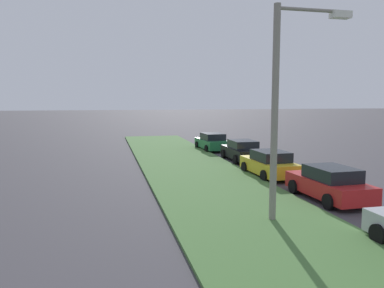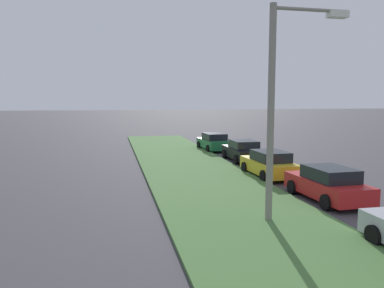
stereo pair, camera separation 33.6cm
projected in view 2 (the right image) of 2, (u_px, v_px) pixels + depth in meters
The scene contains 6 objects.
grass_median at pixel (238, 209), 15.01m from camera, with size 60.00×6.00×0.12m, color #477238.
parked_car_red at pixel (328, 184), 16.51m from camera, with size 4.37×2.16×1.47m.
parked_car_yellow at pixel (269, 164), 21.56m from camera, with size 4.35×2.12×1.47m.
parked_car_black at pixel (243, 151), 27.07m from camera, with size 4.31×2.03×1.47m.
parked_car_green at pixel (214, 142), 32.62m from camera, with size 4.40×2.21×1.47m.
streetlight at pixel (281, 98), 13.19m from camera, with size 0.38×2.87×7.50m.
Camera 2 is at (-3.94, 12.17, 4.35)m, focal length 36.09 mm.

